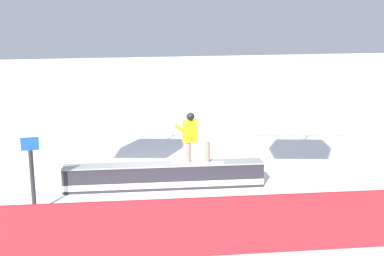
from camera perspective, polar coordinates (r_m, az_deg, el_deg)
ground_plane at (r=12.74m, az=-3.37°, el=-7.40°), size 120.00×120.00×0.00m
grind_box at (r=12.64m, az=-3.39°, el=-6.05°), size 5.41×1.52×0.70m
snowboarder at (r=12.43m, az=0.04°, el=-0.99°), size 1.45×0.81×1.38m
safety_fence at (r=8.94m, az=2.89°, el=-12.06°), size 12.16×2.33×1.18m
trail_marker at (r=11.41m, az=-19.15°, el=-5.24°), size 0.40×0.10×1.82m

